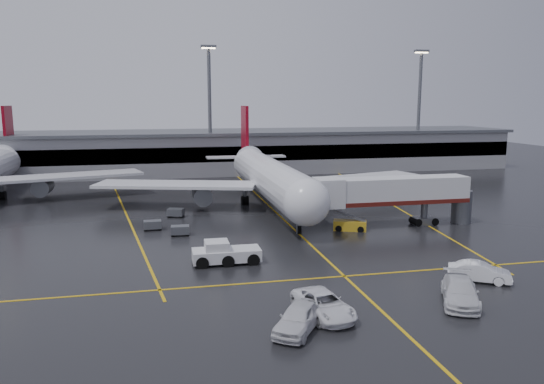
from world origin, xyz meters
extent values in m
plane|color=black|center=(0.00, 0.00, 0.00)|extent=(220.00, 220.00, 0.00)
cube|color=gold|center=(0.00, 0.00, 0.01)|extent=(0.25, 90.00, 0.02)
cube|color=gold|center=(0.00, -22.00, 0.01)|extent=(60.00, 0.25, 0.02)
cube|color=gold|center=(-20.00, 10.00, 0.01)|extent=(9.99, 69.35, 0.02)
cube|color=gold|center=(18.00, 10.00, 0.01)|extent=(7.57, 69.64, 0.02)
cube|color=gray|center=(0.00, 48.00, 4.00)|extent=(120.00, 18.00, 8.00)
cube|color=black|center=(0.00, 39.20, 4.50)|extent=(120.00, 0.40, 3.00)
cube|color=#595B60|center=(0.00, 48.00, 8.30)|extent=(122.00, 19.00, 0.60)
cylinder|color=#595B60|center=(-5.00, 42.00, 12.50)|extent=(0.70, 0.70, 25.00)
cube|color=#595B60|center=(-5.00, 42.00, 25.20)|extent=(3.00, 1.20, 0.50)
cube|color=#FFE5B2|center=(-5.00, 42.00, 24.90)|extent=(2.60, 0.90, 0.20)
cylinder|color=#595B60|center=(40.00, 42.00, 12.50)|extent=(0.70, 0.70, 25.00)
cube|color=#595B60|center=(40.00, 42.00, 25.20)|extent=(3.00, 1.20, 0.50)
cube|color=#FFE5B2|center=(40.00, 42.00, 24.90)|extent=(2.60, 0.90, 0.20)
cylinder|color=silver|center=(0.00, 8.00, 4.20)|extent=(5.20, 36.00, 5.20)
sphere|color=silver|center=(0.00, -10.00, 4.20)|extent=(5.20, 5.20, 5.20)
cone|color=silver|center=(0.00, 29.00, 4.80)|extent=(4.94, 8.00, 4.94)
cube|color=maroon|center=(0.00, 30.00, 9.70)|extent=(0.50, 5.50, 8.50)
cube|color=silver|center=(0.00, 29.00, 5.00)|extent=(14.00, 3.00, 0.25)
cube|color=silver|center=(-13.00, 10.00, 3.40)|extent=(22.80, 11.83, 0.40)
cube|color=silver|center=(13.00, 10.00, 3.40)|extent=(22.80, 11.83, 0.40)
cylinder|color=#595B60|center=(-9.50, 9.00, 2.00)|extent=(2.60, 4.50, 2.60)
cylinder|color=#595B60|center=(9.50, 9.00, 2.00)|extent=(2.60, 4.50, 2.60)
cylinder|color=#595B60|center=(0.00, -7.00, 1.00)|extent=(0.56, 0.56, 2.00)
cylinder|color=#595B60|center=(-3.20, 11.00, 1.00)|extent=(0.56, 0.56, 2.00)
cylinder|color=#595B60|center=(3.20, 11.00, 1.00)|extent=(0.56, 0.56, 2.00)
cylinder|color=black|center=(0.00, -7.00, 0.45)|extent=(0.40, 1.10, 1.10)
cylinder|color=black|center=(-3.20, 11.00, 0.55)|extent=(1.00, 1.40, 1.40)
cylinder|color=black|center=(3.20, 11.00, 0.55)|extent=(1.00, 1.40, 1.40)
cone|color=silver|center=(-42.00, 41.00, 4.80)|extent=(4.94, 8.00, 4.94)
cube|color=maroon|center=(-42.00, 42.00, 9.70)|extent=(0.50, 5.50, 8.50)
cube|color=silver|center=(-42.00, 41.00, 5.00)|extent=(14.00, 3.00, 0.25)
cube|color=silver|center=(-29.00, 22.00, 3.40)|extent=(22.80, 11.83, 0.40)
cylinder|color=#595B60|center=(-32.50, 21.00, 2.00)|extent=(2.60, 4.50, 2.60)
cylinder|color=#595B60|center=(-38.80, 23.00, 1.00)|extent=(0.56, 0.56, 2.00)
cylinder|color=black|center=(-38.80, 23.00, 0.55)|extent=(1.00, 1.40, 1.40)
cube|color=silver|center=(12.00, -6.00, 4.40)|extent=(18.00, 3.20, 3.00)
cube|color=#53140F|center=(12.00, -6.00, 3.10)|extent=(18.00, 3.30, 0.50)
cube|color=silver|center=(3.80, -6.00, 4.40)|extent=(3.00, 3.40, 3.30)
cylinder|color=#595B60|center=(16.00, -6.00, 1.50)|extent=(0.80, 0.80, 3.00)
cube|color=#595B60|center=(16.00, -6.00, 0.45)|extent=(2.60, 1.60, 0.90)
cylinder|color=#595B60|center=(21.00, -6.00, 2.00)|extent=(2.40, 2.40, 4.00)
cylinder|color=black|center=(14.90, -6.00, 0.45)|extent=(0.90, 1.80, 0.90)
cylinder|color=black|center=(17.10, -6.00, 0.45)|extent=(0.90, 1.80, 0.90)
cube|color=silver|center=(-9.39, -16.15, 0.80)|extent=(6.27, 2.54, 1.07)
cube|color=silver|center=(-10.29, -16.15, 1.70)|extent=(2.16, 2.16, 0.89)
cube|color=black|center=(-10.29, -16.15, 1.70)|extent=(1.94, 1.94, 0.80)
cylinder|color=black|center=(-11.71, -16.14, 0.49)|extent=(1.18, 2.69, 1.16)
cylinder|color=black|center=(-9.39, -16.15, 0.49)|extent=(1.18, 2.69, 1.16)
cylinder|color=black|center=(-7.07, -16.17, 0.49)|extent=(1.18, 2.69, 1.16)
cube|color=gold|center=(6.22, -6.77, 0.57)|extent=(4.07, 2.88, 1.15)
cube|color=#595B60|center=(6.22, -6.77, 1.67)|extent=(3.71, 2.25, 1.31)
cylinder|color=black|center=(5.06, -6.29, 0.31)|extent=(1.35, 1.92, 0.73)
cylinder|color=black|center=(7.38, -7.25, 0.31)|extent=(1.35, 1.92, 0.73)
imported|color=white|center=(-4.32, -29.57, 0.83)|extent=(3.77, 6.35, 1.65)
imported|color=silver|center=(6.29, -29.50, 0.89)|extent=(5.01, 6.62, 1.79)
imported|color=white|center=(10.50, -25.61, 0.82)|extent=(5.19, 4.03, 1.65)
imported|color=silver|center=(-6.67, -31.57, 0.90)|extent=(4.78, 5.56, 1.80)
cube|color=#595B60|center=(-13.15, -5.03, 0.65)|extent=(2.08, 1.43, 0.90)
cylinder|color=black|center=(-13.99, -5.47, 0.18)|extent=(0.40, 0.20, 0.40)
cylinder|color=black|center=(-12.39, -5.58, 0.18)|extent=(0.40, 0.20, 0.40)
cylinder|color=black|center=(-13.92, -4.47, 0.18)|extent=(0.40, 0.20, 0.40)
cylinder|color=black|center=(-12.32, -4.58, 0.18)|extent=(0.40, 0.20, 0.40)
cube|color=#595B60|center=(-16.19, -1.75, 0.65)|extent=(2.03, 1.35, 0.90)
cylinder|color=black|center=(-16.97, -2.27, 0.18)|extent=(0.40, 0.20, 0.40)
cylinder|color=black|center=(-15.37, -2.23, 0.18)|extent=(0.40, 0.20, 0.40)
cylinder|color=black|center=(-17.00, -1.27, 0.18)|extent=(0.40, 0.20, 0.40)
cylinder|color=black|center=(-15.40, -1.23, 0.18)|extent=(0.40, 0.20, 0.40)
cube|color=#595B60|center=(-13.31, 4.66, 0.65)|extent=(2.31, 1.87, 0.90)
cylinder|color=black|center=(-14.22, 4.44, 0.18)|extent=(0.40, 0.20, 0.40)
cylinder|color=black|center=(-12.71, 3.93, 0.18)|extent=(0.40, 0.20, 0.40)
cylinder|color=black|center=(-13.91, 5.38, 0.18)|extent=(0.40, 0.20, 0.40)
cylinder|color=black|center=(-12.39, 4.88, 0.18)|extent=(0.40, 0.20, 0.40)
camera|label=1|loc=(-15.20, -62.56, 14.84)|focal=34.54mm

